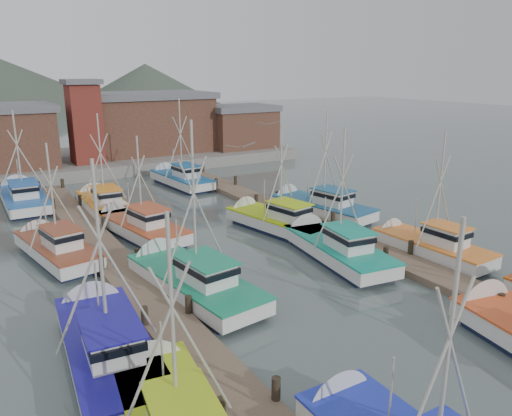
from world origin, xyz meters
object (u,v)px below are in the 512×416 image
boat_4 (189,279)px  boat_12 (103,204)px  boat_8 (137,226)px  lookout_tower (85,121)px

boat_4 → boat_12: size_ratio=1.13×
boat_8 → boat_4: bearing=-103.5°
boat_8 → boat_12: size_ratio=1.07×
lookout_tower → boat_4: bearing=-94.9°
boat_12 → boat_8: bearing=-84.8°
lookout_tower → boat_4: 32.71m
boat_8 → boat_12: 6.84m
lookout_tower → boat_12: size_ratio=0.99×
boat_4 → boat_12: boat_4 is taller
boat_4 → boat_8: size_ratio=1.06×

